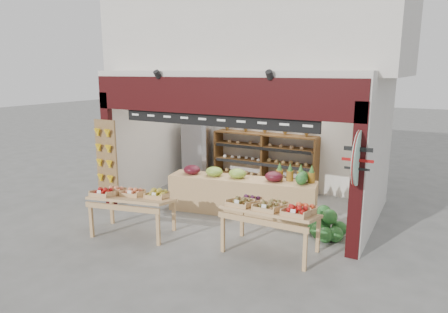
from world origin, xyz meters
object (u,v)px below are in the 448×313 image
display_table_left (129,197)px  watermelon_pile (326,226)px  cardboard_stack (198,185)px  display_table_right (271,209)px  back_shelving (264,148)px  refrigerator (199,151)px  mid_counter (241,194)px

display_table_left → watermelon_pile: size_ratio=2.23×
cardboard_stack → display_table_right: display_table_right is taller
display_table_left → back_shelving: bearing=74.0°
watermelon_pile → refrigerator: bearing=153.5°
mid_counter → display_table_right: mid_counter is taller
cardboard_stack → display_table_left: (0.16, -2.73, 0.50)m
display_table_left → display_table_right: bearing=10.3°
back_shelving → refrigerator: bearing=-170.4°
mid_counter → watermelon_pile: mid_counter is taller
back_shelving → display_table_left: bearing=-106.0°
mid_counter → display_table_right: size_ratio=2.07×
back_shelving → refrigerator: refrigerator is taller
refrigerator → display_table_right: size_ratio=1.13×
back_shelving → display_table_left: back_shelving is taller
back_shelving → watermelon_pile: back_shelving is taller
display_table_right → cardboard_stack: bearing=142.6°
cardboard_stack → mid_counter: bearing=-24.9°
back_shelving → cardboard_stack: (-1.31, -1.27, -0.88)m
display_table_left → display_table_right: (2.75, 0.50, 0.07)m
cardboard_stack → watermelon_pile: 3.78m
mid_counter → display_table_right: 2.01m
mid_counter → watermelon_pile: size_ratio=4.48×
refrigerator → display_table_right: refrigerator is taller
refrigerator → cardboard_stack: bearing=-71.0°
display_table_left → watermelon_pile: display_table_left is taller
cardboard_stack → display_table_right: (2.91, -2.23, 0.56)m
display_table_left → display_table_right: display_table_right is taller
mid_counter → refrigerator: bearing=141.8°
back_shelving → cardboard_stack: back_shelving is taller
display_table_left → display_table_right: size_ratio=1.03×
back_shelving → cardboard_stack: bearing=-135.9°
back_shelving → watermelon_pile: 3.44m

